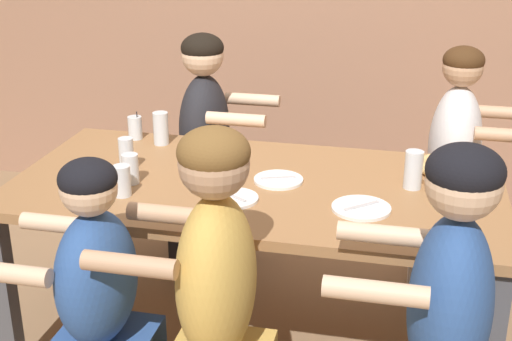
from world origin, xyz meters
TOP-DOWN VIEW (x-y plane):
  - dining_table at (0.00, 0.00)m, footprint 1.92×0.97m
  - pizza_board_main at (0.75, 0.23)m, footprint 0.30×0.30m
  - empty_plate_a at (0.43, -0.17)m, footprint 0.21×0.21m
  - empty_plate_b at (-0.05, -0.19)m, footprint 0.19×0.19m
  - empty_plate_c at (0.08, 0.03)m, footprint 0.20×0.20m
  - cocktail_glass_blue at (-0.66, 0.39)m, footprint 0.06×0.06m
  - drinking_glass_a at (-0.52, 0.35)m, footprint 0.07×0.07m
  - drinking_glass_b at (-0.48, -0.11)m, footprint 0.07×0.07m
  - drinking_glass_c at (-0.55, 0.01)m, footprint 0.06×0.06m
  - drinking_glass_d at (0.60, 0.08)m, footprint 0.07×0.07m
  - drinking_glass_e at (-0.46, -0.24)m, footprint 0.07×0.07m
  - diner_near_midleft at (-0.37, -0.70)m, footprint 0.51×0.40m
  - diner_far_right at (0.79, 0.70)m, footprint 0.51×0.40m
  - diner_near_center at (0.03, -0.70)m, footprint 0.51×0.40m
  - diner_far_midleft at (-0.42, 0.70)m, footprint 0.51×0.40m

SIDE VIEW (x-z plane):
  - diner_near_midleft at x=-0.37m, z-range -0.05..1.03m
  - diner_far_right at x=0.79m, z-range -0.05..1.14m
  - diner_far_midleft at x=-0.42m, z-range -0.04..1.16m
  - diner_near_center at x=0.03m, z-range -0.04..1.17m
  - dining_table at x=0.00m, z-range 0.30..1.05m
  - empty_plate_a at x=0.43m, z-range 0.75..0.77m
  - empty_plate_c at x=0.08m, z-range 0.75..0.77m
  - empty_plate_b at x=-0.05m, z-range 0.75..0.77m
  - pizza_board_main at x=0.75m, z-range 0.76..0.82m
  - cocktail_glass_blue at x=-0.66m, z-range 0.74..0.87m
  - drinking_glass_e at x=-0.46m, z-range 0.75..0.87m
  - drinking_glass_c at x=-0.55m, z-range 0.75..0.88m
  - drinking_glass_b at x=-0.48m, z-range 0.76..0.88m
  - drinking_glass_a at x=-0.52m, z-range 0.75..0.89m
  - drinking_glass_d at x=0.60m, z-range 0.76..0.91m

